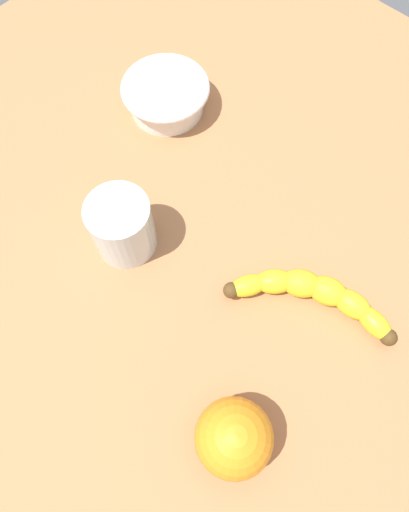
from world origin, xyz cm
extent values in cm
cube|color=#B27347|center=(0.00, 0.00, 1.50)|extent=(120.00, 120.00, 3.00)
ellipsoid|color=yellow|center=(8.66, -21.92, 4.82)|extent=(3.51, 5.50, 2.74)
ellipsoid|color=yellow|center=(8.80, -18.51, 4.82)|extent=(3.58, 5.36, 3.19)
ellipsoid|color=yellow|center=(8.15, -15.16, 4.82)|extent=(5.04, 6.00, 3.65)
ellipsoid|color=yellow|center=(6.73, -12.05, 4.82)|extent=(5.78, 6.28, 3.65)
ellipsoid|color=yellow|center=(4.64, -9.35, 4.82)|extent=(5.88, 5.90, 3.19)
ellipsoid|color=yellow|center=(1.98, -7.22, 4.82)|extent=(5.81, 5.05, 2.74)
sphere|color=#513819|center=(8.30, -24.20, 4.82)|extent=(2.13, 2.13, 2.13)
sphere|color=#513819|center=(0.02, -5.99, 4.82)|extent=(2.13, 2.13, 2.13)
cylinder|color=silver|center=(-3.70, 9.58, 7.54)|extent=(8.20, 8.20, 9.07)
cylinder|color=gray|center=(-3.70, 9.58, 6.91)|extent=(7.70, 7.70, 7.32)
cylinder|color=white|center=(16.81, 21.74, 5.53)|extent=(11.25, 11.25, 5.06)
torus|color=white|center=(16.81, 21.74, 7.46)|extent=(13.42, 13.42, 1.20)
sphere|color=orange|center=(-13.18, -17.59, 7.29)|extent=(8.59, 8.59, 8.59)
camera|label=1|loc=(-16.60, -16.41, 60.02)|focal=32.15mm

